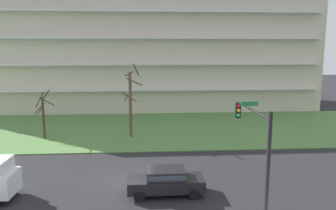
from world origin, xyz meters
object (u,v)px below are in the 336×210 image
(tree_far_left, at_px, (43,115))
(tree_left, at_px, (131,101))
(traffic_signal_mast, at_px, (255,140))
(sedan_black_center_left, at_px, (166,180))

(tree_far_left, height_order, tree_left, tree_left)
(tree_left, distance_m, traffic_signal_mast, 16.76)
(tree_left, xyz_separation_m, sedan_black_center_left, (2.48, -12.68, -2.64))
(tree_far_left, xyz_separation_m, tree_left, (8.02, 0.10, 1.14))
(tree_left, distance_m, sedan_black_center_left, 13.18)
(tree_left, height_order, sedan_black_center_left, tree_left)
(tree_far_left, relative_size, sedan_black_center_left, 1.05)
(tree_left, bearing_deg, traffic_signal_mast, -66.32)
(sedan_black_center_left, bearing_deg, tree_far_left, 129.20)
(sedan_black_center_left, distance_m, traffic_signal_mast, 5.90)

